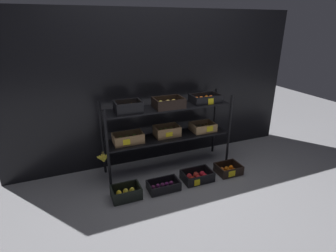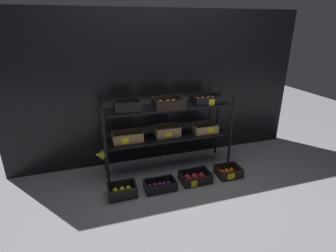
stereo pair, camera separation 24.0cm
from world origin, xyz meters
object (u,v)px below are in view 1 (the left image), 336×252
(display_rack, at_px, (167,122))
(crate_ground_plum, at_px, (163,186))
(crate_ground_lemon, at_px, (126,193))
(crate_ground_tangerine, at_px, (228,170))
(crate_ground_apple_red, at_px, (197,177))

(display_rack, xyz_separation_m, crate_ground_plum, (-0.22, -0.44, -0.62))
(crate_ground_lemon, bearing_deg, display_rack, 33.38)
(display_rack, distance_m, crate_ground_lemon, 0.99)
(crate_ground_lemon, relative_size, crate_ground_tangerine, 1.05)
(crate_ground_tangerine, bearing_deg, crate_ground_plum, -178.74)
(display_rack, relative_size, crate_ground_tangerine, 5.72)
(display_rack, bearing_deg, crate_ground_tangerine, -31.95)
(crate_ground_lemon, height_order, crate_ground_plum, crate_ground_lemon)
(crate_ground_apple_red, bearing_deg, display_rack, 118.83)
(crate_ground_plum, distance_m, crate_ground_apple_red, 0.45)
(crate_ground_plum, bearing_deg, crate_ground_apple_red, 3.18)
(display_rack, xyz_separation_m, crate_ground_lemon, (-0.66, -0.43, -0.60))
(display_rack, height_order, crate_ground_tangerine, display_rack)
(crate_ground_tangerine, bearing_deg, crate_ground_lemon, -179.54)
(display_rack, bearing_deg, crate_ground_plum, -116.65)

